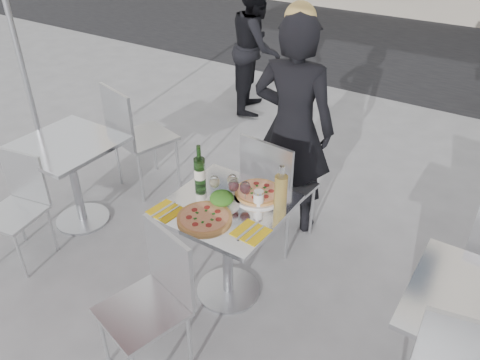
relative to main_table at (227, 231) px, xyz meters
The scene contains 23 objects.
ground 0.54m from the main_table, ahead, with size 80.00×80.00×0.00m, color slate.
street_asphalt 6.52m from the main_table, 90.00° to the left, with size 24.00×5.00×0.00m, color black.
main_table is the anchor object (origin of this frame).
side_table_left 1.50m from the main_table, behind, with size 0.72×0.72×0.75m.
side_table_right 1.50m from the main_table, ahead, with size 0.72×0.72×0.75m.
chair_far 0.62m from the main_table, 90.95° to the left, with size 0.46×0.48×0.95m.
chair_near 0.65m from the main_table, 92.85° to the right, with size 0.50×0.51×0.91m.
side_chair_lfar 1.56m from the main_table, 156.27° to the left, with size 0.57×0.58×1.01m.
side_chair_lnear 1.58m from the main_table, 162.37° to the right, with size 0.44×0.45×0.83m.
woman_diner 1.01m from the main_table, 92.84° to the left, with size 0.63×0.42×1.74m, color black.
pedestrian_a 3.19m from the main_table, 118.21° to the left, with size 0.76×0.59×1.56m, color black.
pizza_near 0.30m from the main_table, 97.31° to the right, with size 0.33×0.33×0.02m.
pizza_far 0.32m from the main_table, 61.59° to the left, with size 0.34×0.34×0.03m.
salad_plate 0.25m from the main_table, 156.97° to the right, with size 0.22×0.22×0.09m.
wine_bottle 0.43m from the main_table, 162.46° to the left, with size 0.07×0.08×0.29m.
carafe 0.46m from the main_table, 29.19° to the left, with size 0.08×0.08×0.29m.
sugar_shaker 0.33m from the main_table, 29.94° to the left, with size 0.06×0.06×0.11m.
wineglass_white_a 0.34m from the main_table, 166.03° to the left, with size 0.07×0.07×0.16m.
wineglass_white_b 0.34m from the main_table, 104.09° to the left, with size 0.07×0.07×0.16m.
wineglass_red_a 0.33m from the main_table, 76.27° to the left, with size 0.07×0.07×0.16m.
wineglass_red_b 0.34m from the main_table, 40.91° to the left, with size 0.07×0.07×0.16m.
napkin_left 0.43m from the main_table, 136.42° to the right, with size 0.20×0.20×0.01m.
napkin_right 0.37m from the main_table, 28.78° to the right, with size 0.19×0.20×0.01m.
Camera 1 is at (1.36, -1.92, 2.43)m, focal length 35.00 mm.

